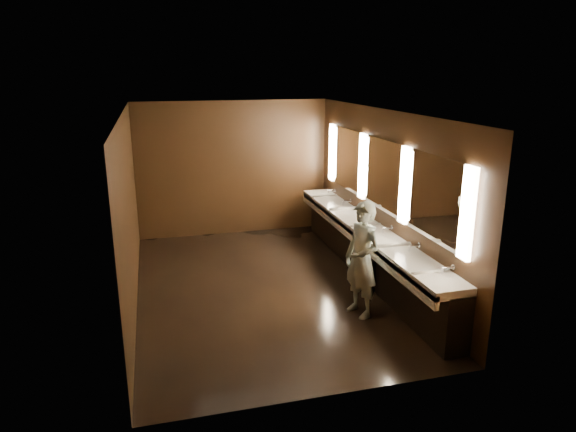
# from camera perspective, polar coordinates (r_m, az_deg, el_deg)

# --- Properties ---
(floor) EXTENTS (6.00, 6.00, 0.00)m
(floor) POSITION_cam_1_polar(r_m,az_deg,el_deg) (8.43, -2.60, -7.86)
(floor) COLOR black
(floor) RESTS_ON ground
(ceiling) EXTENTS (4.00, 6.00, 0.02)m
(ceiling) POSITION_cam_1_polar(r_m,az_deg,el_deg) (7.73, -2.86, 11.48)
(ceiling) COLOR #2D2D2B
(ceiling) RESTS_ON wall_back
(wall_back) EXTENTS (4.00, 0.02, 2.80)m
(wall_back) POSITION_cam_1_polar(r_m,az_deg,el_deg) (10.85, -6.10, 5.26)
(wall_back) COLOR black
(wall_back) RESTS_ON floor
(wall_front) EXTENTS (4.00, 0.02, 2.80)m
(wall_front) POSITION_cam_1_polar(r_m,az_deg,el_deg) (5.22, 4.33, -6.71)
(wall_front) COLOR black
(wall_front) RESTS_ON floor
(wall_left) EXTENTS (0.02, 6.00, 2.80)m
(wall_left) POSITION_cam_1_polar(r_m,az_deg,el_deg) (7.81, -17.22, 0.37)
(wall_left) COLOR black
(wall_left) RESTS_ON floor
(wall_right) EXTENTS (0.02, 6.00, 2.80)m
(wall_right) POSITION_cam_1_polar(r_m,az_deg,el_deg) (8.59, 10.43, 2.23)
(wall_right) COLOR black
(wall_right) RESTS_ON floor
(sink_counter) EXTENTS (0.55, 5.40, 1.01)m
(sink_counter) POSITION_cam_1_polar(r_m,az_deg,el_deg) (8.77, 8.91, -3.59)
(sink_counter) COLOR black
(sink_counter) RESTS_ON floor
(mirror_band) EXTENTS (0.06, 5.03, 1.15)m
(mirror_band) POSITION_cam_1_polar(r_m,az_deg,el_deg) (8.51, 10.43, 4.51)
(mirror_band) COLOR #FFE6C0
(mirror_band) RESTS_ON wall_right
(person) EXTENTS (0.57, 0.71, 1.67)m
(person) POSITION_cam_1_polar(r_m,az_deg,el_deg) (7.30, 8.22, -4.81)
(person) COLOR #7CA5BA
(person) RESTS_ON floor
(trash_bin) EXTENTS (0.38, 0.38, 0.52)m
(trash_bin) POSITION_cam_1_polar(r_m,az_deg,el_deg) (8.34, 8.83, -6.36)
(trash_bin) COLOR black
(trash_bin) RESTS_ON floor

